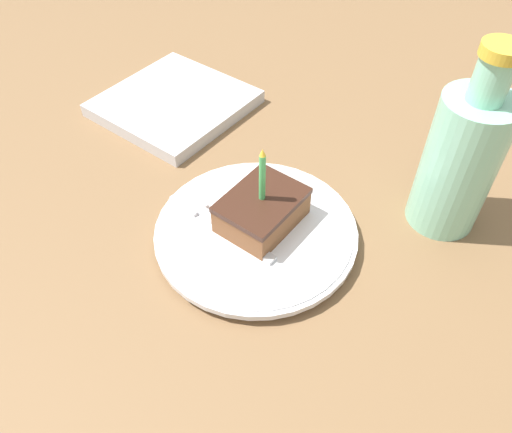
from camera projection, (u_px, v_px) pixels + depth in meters
The scene contains 6 objects.
ground_plane at pixel (274, 242), 0.62m from camera, with size 2.40×2.40×0.04m.
plate at pixel (256, 233), 0.59m from camera, with size 0.24×0.24×0.02m.
cake_slice at pixel (262, 209), 0.58m from camera, with size 0.07×0.10×0.11m.
fork at pixel (215, 220), 0.59m from camera, with size 0.16×0.03×0.00m.
bottle at pixel (461, 159), 0.56m from camera, with size 0.08×0.08×0.23m.
marble_board at pixel (174, 103), 0.78m from camera, with size 0.20×0.20×0.02m.
Camera 1 is at (-0.23, 0.33, 0.46)m, focal length 35.00 mm.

